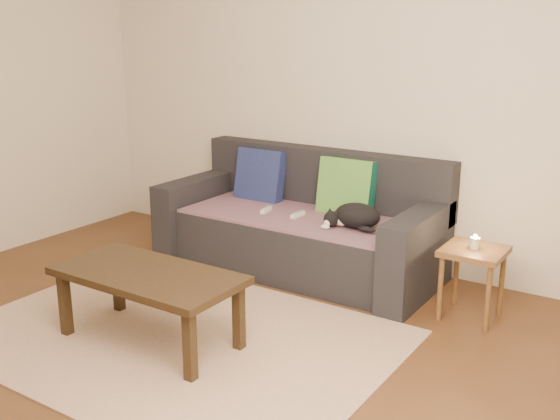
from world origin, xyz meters
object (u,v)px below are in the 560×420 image
at_px(wii_remote_a, 266,210).
at_px(side_table, 473,261).
at_px(sofa, 302,229).
at_px(cat, 355,216).
at_px(wii_remote_b, 298,215).
at_px(coffee_table, 148,281).

relative_size(wii_remote_a, side_table, 0.33).
bearing_deg(sofa, cat, -15.04).
height_order(cat, wii_remote_a, cat).
bearing_deg(wii_remote_b, coffee_table, 175.36).
bearing_deg(sofa, side_table, -7.72).
bearing_deg(coffee_table, wii_remote_a, 95.83).
relative_size(sofa, wii_remote_b, 14.00).
relative_size(side_table, coffee_table, 0.42).
xyz_separation_m(sofa, wii_remote_b, (0.04, -0.12, 0.15)).
bearing_deg(cat, side_table, 1.61).
bearing_deg(wii_remote_b, wii_remote_a, 95.24).
bearing_deg(sofa, wii_remote_b, -70.95).
xyz_separation_m(side_table, coffee_table, (-1.44, -1.36, 0.00)).
xyz_separation_m(wii_remote_b, coffee_table, (-0.12, -1.42, -0.07)).
bearing_deg(side_table, wii_remote_a, 178.64).
height_order(wii_remote_a, side_table, wii_remote_a).
distance_m(wii_remote_b, side_table, 1.32).
bearing_deg(wii_remote_a, wii_remote_b, -95.47).
bearing_deg(coffee_table, wii_remote_b, 85.06).
bearing_deg(sofa, coffee_table, -92.96).
relative_size(wii_remote_b, side_table, 0.33).
bearing_deg(wii_remote_a, coffee_table, 175.43).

